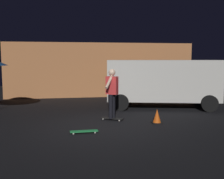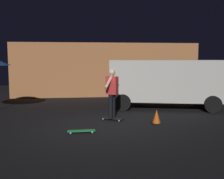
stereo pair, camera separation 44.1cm
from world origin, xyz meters
name	(u,v)px [view 1 (the left image)]	position (x,y,z in m)	size (l,w,h in m)	color
ground_plane	(98,128)	(0.00, 0.00, 0.00)	(28.00, 28.00, 0.00)	black
low_building	(98,69)	(0.96, 8.43, 1.48)	(10.29, 3.67, 2.95)	#C67A47
parked_van	(162,80)	(3.15, 3.16, 1.16)	(4.92, 3.11, 2.03)	silver
skateboard_ridden	(112,118)	(0.58, 0.99, 0.06)	(0.77, 0.59, 0.07)	black
skateboard_spare	(84,131)	(-0.46, -0.52, 0.06)	(0.79, 0.24, 0.07)	green
skater	(112,90)	(0.58, 0.99, 1.04)	(0.60, 0.88, 1.67)	black
traffic_cone	(157,117)	(1.95, 0.29, 0.21)	(0.34, 0.34, 0.46)	black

